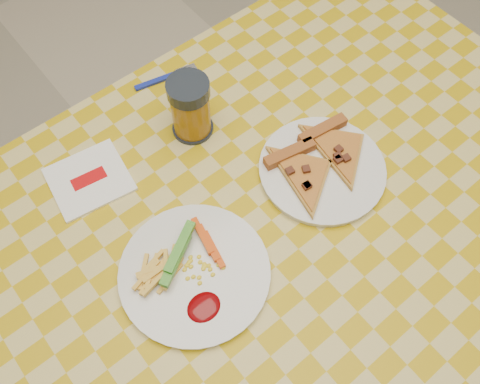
% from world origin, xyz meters
% --- Properties ---
extents(ground, '(8.00, 8.00, 0.00)m').
position_xyz_m(ground, '(0.00, 0.00, 0.00)').
color(ground, '#B8AD94').
rests_on(ground, ground).
extents(table, '(1.28, 0.88, 0.76)m').
position_xyz_m(table, '(0.00, 0.00, 0.68)').
color(table, white).
rests_on(table, ground).
extents(plate_left, '(0.32, 0.32, 0.01)m').
position_xyz_m(plate_left, '(-0.16, 0.00, 0.76)').
color(plate_left, white).
rests_on(plate_left, table).
extents(plate_right, '(0.27, 0.27, 0.01)m').
position_xyz_m(plate_right, '(0.14, 0.02, 0.76)').
color(plate_right, white).
rests_on(plate_right, table).
extents(fries_veggies, '(0.17, 0.16, 0.04)m').
position_xyz_m(fries_veggies, '(-0.17, 0.02, 0.78)').
color(fries_veggies, '#F6CD4E').
rests_on(fries_veggies, plate_left).
extents(pizza_slices, '(0.24, 0.21, 0.02)m').
position_xyz_m(pizza_slices, '(0.14, 0.03, 0.78)').
color(pizza_slices, gold).
rests_on(pizza_slices, plate_right).
extents(drink_glass, '(0.08, 0.08, 0.13)m').
position_xyz_m(drink_glass, '(0.01, 0.25, 0.82)').
color(drink_glass, black).
rests_on(drink_glass, table).
extents(napkin, '(0.15, 0.15, 0.01)m').
position_xyz_m(napkin, '(-0.21, 0.27, 0.76)').
color(napkin, white).
rests_on(napkin, table).
extents(fork, '(0.13, 0.04, 0.01)m').
position_xyz_m(fork, '(0.05, 0.38, 0.76)').
color(fork, '#152495').
rests_on(fork, table).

